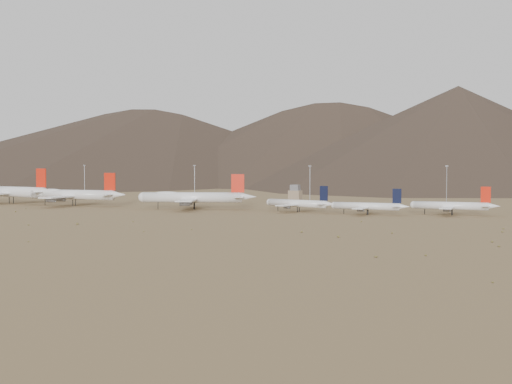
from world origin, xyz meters
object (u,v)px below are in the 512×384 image
at_px(narrowbody_a, 299,203).
at_px(narrowbody_b, 368,206).
at_px(widebody_centre, 73,194).
at_px(control_tower, 295,194).
at_px(widebody_east, 193,197).
at_px(widebody_west, 10,191).

xyz_separation_m(narrowbody_a, narrowbody_b, (40.71, -5.57, -0.28)).
height_order(narrowbody_a, narrowbody_b, narrowbody_a).
relative_size(widebody_centre, narrowbody_a, 1.61).
distance_m(widebody_centre, control_tower, 151.57).
distance_m(narrowbody_b, control_tower, 125.30).
xyz_separation_m(widebody_east, control_tower, (31.04, 97.45, -1.89)).
bearing_deg(control_tower, widebody_west, -151.79).
bearing_deg(narrowbody_a, widebody_east, -162.75).
bearing_deg(narrowbody_b, narrowbody_a, 174.47).
xyz_separation_m(widebody_centre, narrowbody_a, (151.26, 1.25, -2.45)).
distance_m(widebody_west, control_tower, 193.95).
bearing_deg(narrowbody_b, widebody_east, -179.39).
height_order(widebody_west, widebody_centre, widebody_west).
height_order(widebody_west, control_tower, widebody_west).
xyz_separation_m(narrowbody_a, control_tower, (-34.13, 94.92, 0.45)).
bearing_deg(control_tower, widebody_centre, -140.61).
distance_m(widebody_centre, narrowbody_b, 192.04).
relative_size(widebody_west, narrowbody_b, 1.85).
relative_size(widebody_west, widebody_centre, 1.11).
xyz_separation_m(widebody_centre, widebody_east, (86.09, -1.28, -0.11)).
bearing_deg(widebody_west, narrowbody_a, 9.33).
bearing_deg(widebody_west, widebody_centre, 5.45).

